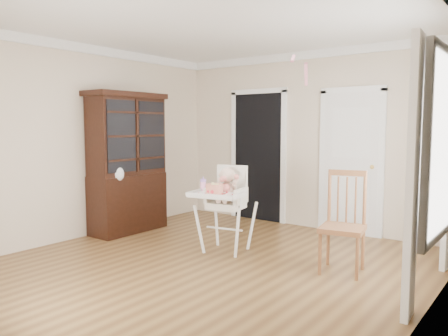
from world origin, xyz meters
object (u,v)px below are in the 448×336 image
Objects in this scene: high_chair at (226,198)px; china_cabinet at (127,163)px; sippy_cup at (203,185)px; cake at (214,189)px; dining_chair at (343,225)px.

high_chair is 0.53× the size of china_cabinet.
china_cabinet is at bearing 176.30° from sippy_cup.
cake is 1.86m from china_cabinet.
sippy_cup reaches higher than cake.
high_chair is at bearing 1.32° from china_cabinet.
china_cabinet is (-1.83, 0.24, 0.20)m from cake.
cake is at bearing -25.35° from sippy_cup.
china_cabinet is (-1.79, -0.04, 0.35)m from high_chair.
sippy_cup is 0.09× the size of china_cabinet.
high_chair is 1.48m from dining_chair.
high_chair is at bearing 174.86° from dining_chair.
high_chair is at bearing 97.71° from cake.
china_cabinet is 1.89× the size of dining_chair.
sippy_cup is at bearing -3.70° from china_cabinet.
cake is at bearing -174.29° from dining_chair.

